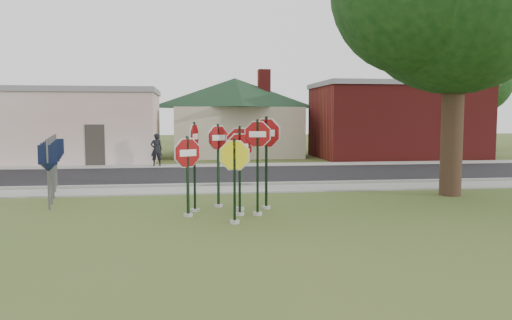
{
  "coord_description": "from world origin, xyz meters",
  "views": [
    {
      "loc": [
        -1.08,
        -11.94,
        2.61
      ],
      "look_at": [
        0.78,
        2.0,
        1.38
      ],
      "focal_mm": 35.0,
      "sensor_mm": 36.0,
      "label": 1
    }
  ],
  "objects": [
    {
      "name": "road",
      "position": [
        0.0,
        10.0,
        0.02
      ],
      "size": [
        60.0,
        7.0,
        0.04
      ],
      "primitive_type": "cube",
      "color": "black",
      "rests_on": "ground"
    },
    {
      "name": "stop_sign_far_right",
      "position": [
        1.05,
        1.87,
        1.73
      ],
      "size": [
        0.99,
        0.63,
        2.73
      ],
      "color": "#9F9C94",
      "rests_on": "ground"
    },
    {
      "name": "bg_tree_right",
      "position": [
        22.0,
        26.0,
        5.58
      ],
      "size": [
        5.6,
        5.6,
        8.4
      ],
      "color": "black",
      "rests_on": "ground"
    },
    {
      "name": "sidewalk_far",
      "position": [
        0.0,
        14.3,
        0.03
      ],
      "size": [
        60.0,
        1.6,
        0.06
      ],
      "primitive_type": "cube",
      "color": "gray",
      "rests_on": "ground"
    },
    {
      "name": "stop_sign_back_left",
      "position": [
        -0.27,
        2.33,
        1.52
      ],
      "size": [
        0.83,
        0.55,
        2.5
      ],
      "color": "#9F9C94",
      "rests_on": "ground"
    },
    {
      "name": "stop_sign_far_left",
      "position": [
        -0.95,
        1.71,
        1.56
      ],
      "size": [
        0.3,
        0.94,
        2.56
      ],
      "color": "#9F9C94",
      "rests_on": "ground"
    },
    {
      "name": "stop_sign_right",
      "position": [
        0.69,
        0.99,
        1.61
      ],
      "size": [
        0.95,
        0.24,
        2.63
      ],
      "color": "#9F9C94",
      "rests_on": "ground"
    },
    {
      "name": "ground",
      "position": [
        0.0,
        0.0,
        0.0
      ],
      "size": [
        120.0,
        120.0,
        0.0
      ],
      "primitive_type": "plane",
      "color": "#38501E",
      "rests_on": "ground"
    },
    {
      "name": "sidewalk_near",
      "position": [
        0.0,
        5.5,
        0.03
      ],
      "size": [
        60.0,
        1.6,
        0.06
      ],
      "primitive_type": "cube",
      "color": "gray",
      "rests_on": "ground"
    },
    {
      "name": "route_sign_row",
      "position": [
        -5.4,
        4.5,
        1.22
      ],
      "size": [
        1.43,
        4.63,
        2.0
      ],
      "color": "#59595E",
      "rests_on": "ground"
    },
    {
      "name": "building_stucco",
      "position": [
        -9.0,
        18.0,
        2.15
      ],
      "size": [
        12.2,
        6.2,
        4.2
      ],
      "color": "silver",
      "rests_on": "ground"
    },
    {
      "name": "stop_sign_yellow",
      "position": [
        -0.01,
        0.04,
        1.3
      ],
      "size": [
        1.02,
        0.24,
        2.19
      ],
      "color": "#9F9C94",
      "rests_on": "ground"
    },
    {
      "name": "building_house",
      "position": [
        2.0,
        22.0,
        3.65
      ],
      "size": [
        11.6,
        11.6,
        6.2
      ],
      "color": "#B7AB92",
      "rests_on": "ground"
    },
    {
      "name": "stop_sign_back_right",
      "position": [
        0.29,
        1.76,
        1.51
      ],
      "size": [
        1.06,
        0.24,
        2.46
      ],
      "color": "#9F9C94",
      "rests_on": "ground"
    },
    {
      "name": "building_brick",
      "position": [
        12.0,
        18.5,
        2.4
      ],
      "size": [
        10.2,
        6.2,
        4.75
      ],
      "color": "maroon",
      "rests_on": "ground"
    },
    {
      "name": "stop_sign_center",
      "position": [
        0.22,
        1.04,
        1.39
      ],
      "size": [
        0.97,
        0.24,
        2.31
      ],
      "color": "#9F9C94",
      "rests_on": "ground"
    },
    {
      "name": "curb",
      "position": [
        0.0,
        6.5,
        0.07
      ],
      "size": [
        60.0,
        0.2,
        0.14
      ],
      "primitive_type": "cube",
      "color": "gray",
      "rests_on": "ground"
    },
    {
      "name": "stop_sign_left",
      "position": [
        -1.14,
        1.05,
        1.33
      ],
      "size": [
        0.92,
        0.6,
        2.21
      ],
      "color": "#9F9C94",
      "rests_on": "ground"
    },
    {
      "name": "pedestrian",
      "position": [
        -2.79,
        14.3,
        0.9
      ],
      "size": [
        0.69,
        0.54,
        1.68
      ],
      "primitive_type": "imported",
      "rotation": [
        0.0,
        0.0,
        3.39
      ],
      "color": "black",
      "rests_on": "sidewalk_far"
    }
  ]
}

